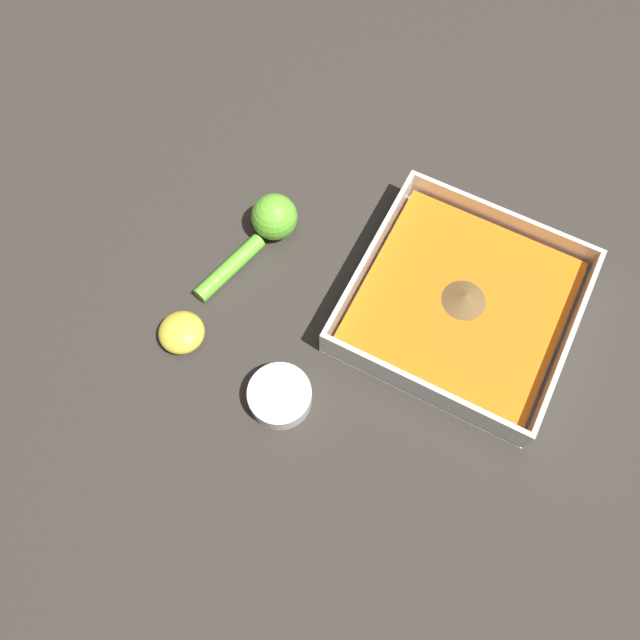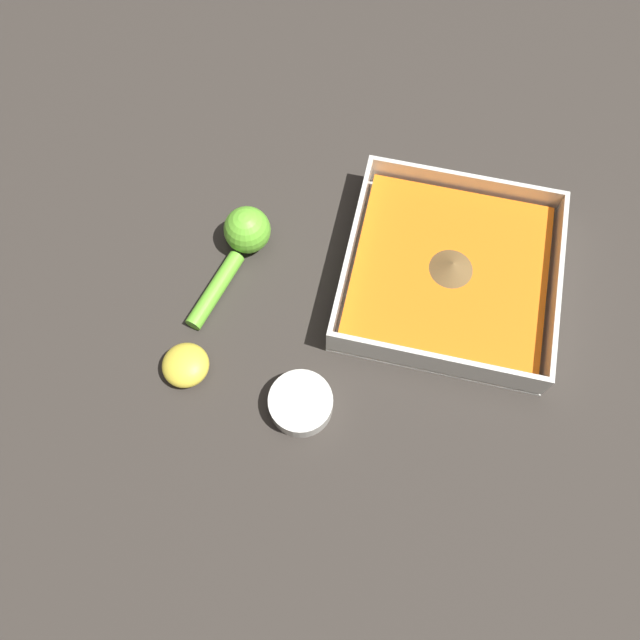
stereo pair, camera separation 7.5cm
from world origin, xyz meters
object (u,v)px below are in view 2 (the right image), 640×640
(square_dish, at_px, (449,273))
(spice_bowl, at_px, (301,404))
(lemon_squeezer, at_px, (242,240))
(lemon_half, at_px, (186,365))

(square_dish, distance_m, spice_bowl, 0.25)
(spice_bowl, relative_size, lemon_squeezer, 0.45)
(lemon_half, bearing_deg, square_dish, 123.49)
(spice_bowl, distance_m, lemon_half, 0.14)
(spice_bowl, xyz_separation_m, lemon_squeezer, (-0.19, -0.12, 0.01))
(spice_bowl, xyz_separation_m, lemon_half, (-0.01, -0.14, 0.00))
(lemon_squeezer, bearing_deg, square_dish, -71.99)
(square_dish, bearing_deg, lemon_squeezer, -86.30)
(square_dish, bearing_deg, spice_bowl, -34.96)
(square_dish, xyz_separation_m, lemon_half, (0.19, -0.29, -0.00))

